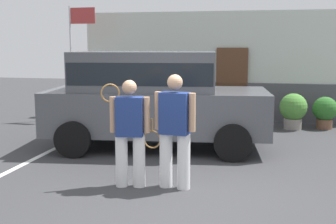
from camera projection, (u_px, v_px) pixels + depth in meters
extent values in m
plane|color=#38383A|center=(174.00, 195.00, 6.51)|extent=(40.00, 40.00, 0.00)
cube|color=silver|center=(36.00, 158.00, 8.61)|extent=(0.12, 4.40, 0.01)
cube|color=silver|center=(221.00, 66.00, 12.94)|extent=(8.22, 0.30, 3.14)
cube|color=#4C4C51|center=(220.00, 101.00, 12.90)|extent=(6.91, 0.10, 1.10)
cube|color=brown|center=(232.00, 84.00, 12.74)|extent=(0.90, 0.06, 2.10)
cube|color=#4C4F54|center=(157.00, 111.00, 9.37)|extent=(4.79, 2.44, 0.90)
cube|color=#4C4F54|center=(145.00, 71.00, 9.26)|extent=(3.09, 2.09, 0.80)
cube|color=black|center=(145.00, 72.00, 9.26)|extent=(3.03, 2.11, 0.44)
cylinder|color=black|center=(229.00, 124.00, 10.22)|extent=(0.75, 0.34, 0.72)
cylinder|color=black|center=(233.00, 142.00, 8.35)|extent=(0.75, 0.34, 0.72)
cylinder|color=black|center=(98.00, 122.00, 10.52)|extent=(0.75, 0.34, 0.72)
cylinder|color=black|center=(73.00, 139.00, 8.65)|extent=(0.75, 0.34, 0.72)
cylinder|color=white|center=(139.00, 161.00, 6.85)|extent=(0.19, 0.19, 0.81)
cylinder|color=white|center=(122.00, 161.00, 6.87)|extent=(0.19, 0.19, 0.81)
cube|color=navy|center=(130.00, 116.00, 6.75)|extent=(0.45, 0.31, 0.60)
sphere|color=tan|center=(129.00, 87.00, 6.68)|extent=(0.22, 0.22, 0.22)
cylinder|color=tan|center=(147.00, 115.00, 6.73)|extent=(0.10, 0.10, 0.55)
cylinder|color=tan|center=(113.00, 115.00, 6.77)|extent=(0.10, 0.10, 0.55)
torus|color=olive|center=(110.00, 93.00, 6.77)|extent=(0.28, 0.15, 0.29)
cylinder|color=olive|center=(111.00, 108.00, 6.81)|extent=(0.03, 0.03, 0.20)
cylinder|color=white|center=(184.00, 162.00, 6.74)|extent=(0.20, 0.20, 0.85)
cylinder|color=white|center=(166.00, 160.00, 6.84)|extent=(0.20, 0.20, 0.85)
cube|color=navy|center=(175.00, 113.00, 6.68)|extent=(0.47, 0.33, 0.63)
sphere|color=tan|center=(175.00, 82.00, 6.61)|extent=(0.24, 0.24, 0.24)
cylinder|color=tan|center=(192.00, 112.00, 6.58)|extent=(0.11, 0.11, 0.58)
cylinder|color=tan|center=(158.00, 111.00, 6.77)|extent=(0.11, 0.11, 0.58)
torus|color=olive|center=(152.00, 139.00, 6.93)|extent=(0.37, 0.07, 0.37)
cylinder|color=olive|center=(152.00, 125.00, 6.89)|extent=(0.03, 0.03, 0.20)
cylinder|color=gray|center=(293.00, 124.00, 11.54)|extent=(0.46, 0.46, 0.28)
sphere|color=#4C8C38|center=(293.00, 107.00, 11.47)|extent=(0.71, 0.71, 0.71)
cylinder|color=brown|center=(324.00, 124.00, 11.61)|extent=(0.41, 0.41, 0.25)
sphere|color=#2D6B28|center=(325.00, 109.00, 11.55)|extent=(0.64, 0.64, 0.64)
cylinder|color=silver|center=(71.00, 64.00, 12.79)|extent=(0.05, 0.05, 3.27)
cube|color=#B23838|center=(83.00, 16.00, 12.49)|extent=(0.75, 0.06, 0.45)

